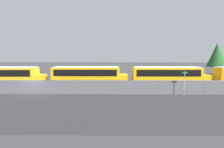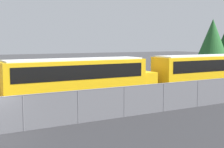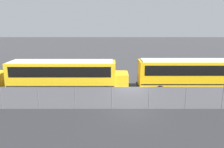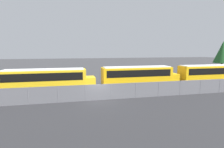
{
  "view_description": "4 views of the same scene",
  "coord_description": "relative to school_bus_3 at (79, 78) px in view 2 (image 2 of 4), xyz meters",
  "views": [
    {
      "loc": [
        10.89,
        -22.93,
        5.28
      ],
      "look_at": [
        10.61,
        4.98,
        2.2
      ],
      "focal_mm": 28.0,
      "sensor_mm": 36.0,
      "label": 1
    },
    {
      "loc": [
        -2.29,
        -15.94,
        4.62
      ],
      "look_at": [
        9.24,
        4.27,
        2.2
      ],
      "focal_mm": 50.0,
      "sensor_mm": 36.0,
      "label": 2
    },
    {
      "loc": [
        -1.53,
        -17.18,
        6.97
      ],
      "look_at": [
        -1.6,
        4.41,
        1.98
      ],
      "focal_mm": 35.0,
      "sensor_mm": 36.0,
      "label": 3
    },
    {
      "loc": [
        -2.79,
        -19.84,
        5.94
      ],
      "look_at": [
        2.77,
        5.15,
        2.33
      ],
      "focal_mm": 28.0,
      "sensor_mm": 36.0,
      "label": 4
    }
  ],
  "objects": [
    {
      "name": "school_bus_4",
      "position": [
        12.67,
        -0.23,
        0.0
      ],
      "size": [
        11.93,
        2.46,
        3.41
      ],
      "color": "yellow",
      "rests_on": "ground_plane"
    },
    {
      "name": "school_bus_3",
      "position": [
        0.0,
        0.0,
        0.0
      ],
      "size": [
        11.93,
        2.46,
        3.41
      ],
      "color": "yellow",
      "rests_on": "ground_plane"
    },
    {
      "name": "tree_0",
      "position": [
        28.17,
        13.46,
        3.25
      ],
      "size": [
        4.31,
        4.31,
        8.09
      ],
      "color": "#51381E",
      "rests_on": "ground_plane"
    }
  ]
}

